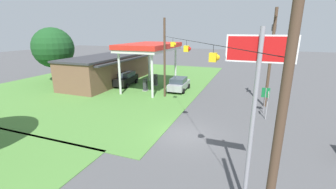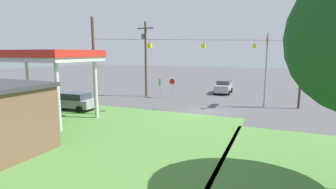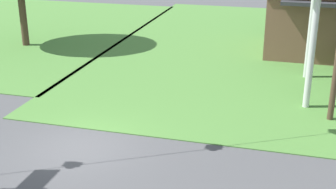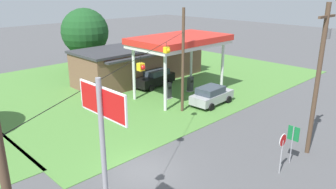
# 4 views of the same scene
# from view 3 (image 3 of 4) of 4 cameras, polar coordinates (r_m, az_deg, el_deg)

# --- Properties ---
(ground_plane) EXTENTS (160.00, 160.00, 0.00)m
(ground_plane) POSITION_cam_3_polar(r_m,az_deg,el_deg) (17.14, -10.52, -6.44)
(ground_plane) COLOR #4C4C4F
(signal_span_gantry) EXTENTS (17.62, 10.24, 8.73)m
(signal_span_gantry) POSITION_cam_3_polar(r_m,az_deg,el_deg) (15.58, -11.67, 9.06)
(signal_span_gantry) COLOR #4C3828
(signal_span_gantry) RESTS_ON ground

